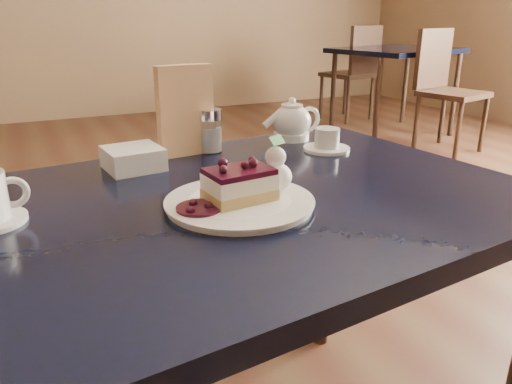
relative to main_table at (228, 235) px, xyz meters
name	(u,v)px	position (x,y,z in m)	size (l,w,h in m)	color
main_table	(228,235)	(0.00, 0.00, 0.00)	(1.27, 0.92, 0.74)	black
dessert_plate	(240,203)	(0.01, -0.05, 0.08)	(0.27, 0.27, 0.01)	white
cheesecake_slice	(239,185)	(0.01, -0.05, 0.12)	(0.13, 0.10, 0.06)	tan
whipped_cream	(275,177)	(0.09, -0.03, 0.12)	(0.06, 0.06, 0.06)	white
berry_sauce	(199,208)	(-0.08, -0.06, 0.09)	(0.08, 0.08, 0.01)	black
tea_set	(298,126)	(0.34, 0.33, 0.12)	(0.19, 0.25, 0.10)	white
menu_card	(185,111)	(0.03, 0.33, 0.19)	(0.14, 0.03, 0.22)	beige
sugar_shaker	(210,130)	(0.09, 0.32, 0.13)	(0.06, 0.06, 0.11)	white
napkin_stack	(133,158)	(-0.12, 0.26, 0.10)	(0.12, 0.12, 0.05)	white
bg_table_far_right	(390,125)	(2.79, 2.83, -0.59)	(1.19, 1.88, 1.25)	black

